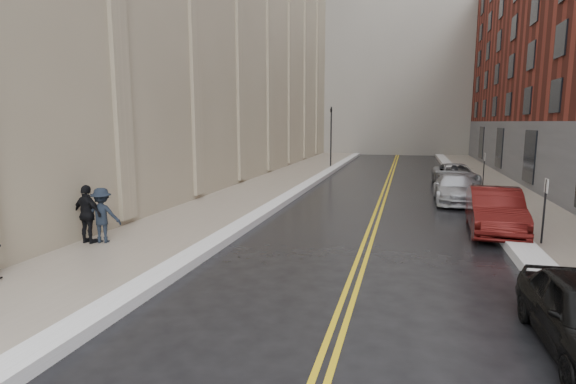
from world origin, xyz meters
The scene contains 15 objects.
ground centered at (0.00, 0.00, 0.00)m, with size 160.00×160.00×0.00m, color black.
sidewalk_left centered at (-4.50, 16.00, 0.07)m, with size 4.00×64.00×0.15m, color gray.
sidewalk_right centered at (9.00, 16.00, 0.07)m, with size 3.00×64.00×0.15m, color gray.
lane_stripe_a centered at (2.38, 16.00, 0.00)m, with size 0.12×64.00×0.01m, color gold.
lane_stripe_b centered at (2.62, 16.00, 0.00)m, with size 0.12×64.00×0.01m, color gold.
snow_ridge_left centered at (-2.20, 16.00, 0.13)m, with size 0.70×60.80×0.26m, color white.
snow_ridge_right centered at (7.15, 16.00, 0.15)m, with size 0.85×60.80×0.30m, color white.
traffic_signal centered at (-2.60, 30.00, 3.08)m, with size 0.18×0.15×5.20m.
parking_sign_near centered at (7.90, 8.00, 1.36)m, with size 0.06×0.35×2.23m.
parking_sign_far centered at (7.90, 20.00, 1.36)m, with size 0.06×0.35×2.23m.
car_maroon centered at (6.80, 9.80, 0.80)m, with size 1.70×4.88×1.61m, color #4B0F0D.
car_silver_near centered at (6.01, 15.99, 0.69)m, with size 1.94×4.77×1.39m, color #B0B1B8.
car_silver_far centered at (6.58, 21.92, 0.69)m, with size 2.30×5.00×1.39m, color #999AA0.
pedestrian_b centered at (-5.65, 4.52, 1.03)m, with size 1.14×0.65×1.76m, color black.
pedestrian_c centered at (-6.03, 4.32, 1.08)m, with size 1.09×0.46×1.87m, color black.
Camera 1 is at (3.68, -7.46, 3.98)m, focal length 28.00 mm.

